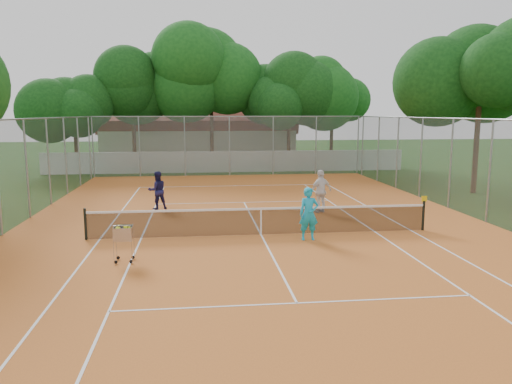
{
  "coord_description": "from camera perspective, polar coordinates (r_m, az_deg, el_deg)",
  "views": [
    {
      "loc": [
        -2.15,
        -16.87,
        4.25
      ],
      "look_at": [
        0.0,
        1.5,
        1.3
      ],
      "focal_mm": 35.0,
      "sensor_mm": 36.0,
      "label": 1
    }
  ],
  "objects": [
    {
      "name": "perimeter_fence",
      "position": [
        17.15,
        0.58,
        1.53
      ],
      "size": [
        18.0,
        34.0,
        4.0
      ],
      "primitive_type": "cube",
      "color": "slate",
      "rests_on": "ground"
    },
    {
      "name": "player_near",
      "position": [
        16.75,
        6.06,
        -2.49
      ],
      "size": [
        0.65,
        0.43,
        1.78
      ],
      "primitive_type": "imported",
      "rotation": [
        0.0,
        0.0,
        -0.01
      ],
      "color": "#18A3CC",
      "rests_on": "court_pad"
    },
    {
      "name": "tropical_trees",
      "position": [
        38.94,
        -3.57,
        10.15
      ],
      "size": [
        29.0,
        19.0,
        10.0
      ],
      "primitive_type": "cube",
      "color": "#0D340F",
      "rests_on": "ground"
    },
    {
      "name": "tennis_net",
      "position": [
        17.41,
        0.58,
        -3.34
      ],
      "size": [
        11.88,
        0.1,
        0.98
      ],
      "primitive_type": "cube",
      "color": "black",
      "rests_on": "court_pad"
    },
    {
      "name": "ground",
      "position": [
        17.53,
        0.57,
        -4.97
      ],
      "size": [
        120.0,
        120.0,
        0.0
      ],
      "primitive_type": "plane",
      "color": "#15370F",
      "rests_on": "ground"
    },
    {
      "name": "boundary_wall",
      "position": [
        36.1,
        -3.24,
        3.48
      ],
      "size": [
        26.0,
        0.3,
        1.5
      ],
      "primitive_type": "cube",
      "color": "silver",
      "rests_on": "ground"
    },
    {
      "name": "clubhouse",
      "position": [
        45.92,
        -6.53,
        6.44
      ],
      "size": [
        16.4,
        9.0,
        4.4
      ],
      "primitive_type": "cube",
      "color": "beige",
      "rests_on": "ground"
    },
    {
      "name": "court_lines",
      "position": [
        17.52,
        0.57,
        -4.9
      ],
      "size": [
        10.98,
        23.78,
        0.01
      ],
      "primitive_type": "cube",
      "color": "white",
      "rests_on": "court_pad"
    },
    {
      "name": "court_pad",
      "position": [
        17.53,
        0.57,
        -4.94
      ],
      "size": [
        18.0,
        34.0,
        0.02
      ],
      "primitive_type": "cube",
      "color": "#C26625",
      "rests_on": "ground"
    },
    {
      "name": "player_far_left",
      "position": [
        22.41,
        -11.21,
        0.19
      ],
      "size": [
        0.98,
        0.87,
        1.68
      ],
      "primitive_type": "imported",
      "rotation": [
        0.0,
        0.0,
        3.47
      ],
      "color": "#181643",
      "rests_on": "court_pad"
    },
    {
      "name": "player_far_right",
      "position": [
        21.42,
        7.43,
        0.09
      ],
      "size": [
        1.17,
        0.86,
        1.84
      ],
      "primitive_type": "imported",
      "rotation": [
        0.0,
        0.0,
        3.57
      ],
      "color": "silver",
      "rests_on": "court_pad"
    },
    {
      "name": "ball_hopper",
      "position": [
        14.78,
        -14.87,
        -5.6
      ],
      "size": [
        0.71,
        0.71,
        1.13
      ],
      "primitive_type": "cube",
      "rotation": [
        0.0,
        0.0,
        0.4
      ],
      "color": "#B1B1B8",
      "rests_on": "court_pad"
    }
  ]
}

